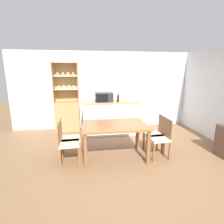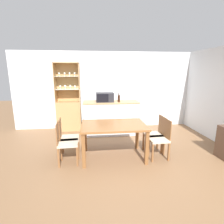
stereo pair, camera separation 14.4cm
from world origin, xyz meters
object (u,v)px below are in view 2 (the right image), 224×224
at_px(dining_table, 114,129).
at_px(dining_chair_side_left_far, 68,138).
at_px(wine_bottle, 119,98).
at_px(dining_chair_side_left_near, 66,143).
at_px(display_cabinet, 69,111).
at_px(dining_chair_side_right_near, 160,139).
at_px(microwave, 105,97).
at_px(dining_chair_side_right_far, 156,134).

height_order(dining_table, dining_chair_side_left_far, dining_chair_side_left_far).
bearing_deg(wine_bottle, dining_chair_side_left_near, -130.57).
relative_size(display_cabinet, dining_chair_side_right_near, 2.45).
bearing_deg(wine_bottle, dining_table, -102.88).
distance_m(display_cabinet, dining_chair_side_right_near, 3.16).
relative_size(display_cabinet, dining_table, 1.54).
distance_m(dining_table, microwave, 1.61).
distance_m(display_cabinet, dining_chair_side_left_far, 1.96).
distance_m(dining_chair_side_left_near, microwave, 2.05).
bearing_deg(dining_chair_side_right_far, display_cabinet, 46.98).
bearing_deg(display_cabinet, dining_table, -59.37).
distance_m(display_cabinet, dining_table, 2.41).
bearing_deg(dining_chair_side_right_far, dining_chair_side_left_near, 95.48).
xyz_separation_m(dining_chair_side_left_far, dining_chair_side_right_far, (2.05, 0.01, 0.00)).
distance_m(display_cabinet, microwave, 1.37).
bearing_deg(microwave, dining_chair_side_right_far, -51.64).
bearing_deg(microwave, wine_bottle, -13.59).
xyz_separation_m(dining_chair_side_left_far, wine_bottle, (1.35, 1.30, 0.68)).
xyz_separation_m(display_cabinet, dining_table, (1.23, -2.08, 0.03)).
bearing_deg(display_cabinet, wine_bottle, -22.26).
xyz_separation_m(display_cabinet, dining_chair_side_left_near, (0.21, -2.22, -0.19)).
distance_m(dining_table, dining_chair_side_right_far, 1.06).
xyz_separation_m(dining_chair_side_right_near, dining_chair_side_right_far, (-0.00, 0.28, 0.00)).
xyz_separation_m(dining_chair_side_right_near, dining_chair_side_left_near, (-2.05, -0.00, 0.00)).
height_order(display_cabinet, dining_table, display_cabinet).
relative_size(dining_chair_side_right_far, microwave, 1.71).
xyz_separation_m(display_cabinet, dining_chair_side_right_near, (2.25, -2.21, -0.19)).
height_order(dining_table, dining_chair_side_right_far, dining_chair_side_right_far).
height_order(dining_chair_side_left_far, dining_chair_side_right_far, same).
height_order(dining_chair_side_left_near, wine_bottle, wine_bottle).
bearing_deg(microwave, display_cabinet, 154.85).
distance_m(dining_chair_side_right_near, dining_chair_side_left_near, 2.05).
bearing_deg(wine_bottle, microwave, 166.41).
xyz_separation_m(display_cabinet, wine_bottle, (1.56, -0.64, 0.49)).
bearing_deg(display_cabinet, dining_chair_side_right_near, -44.49).
xyz_separation_m(dining_table, wine_bottle, (0.33, 1.44, 0.46)).
bearing_deg(microwave, dining_chair_side_right_near, -56.55).
xyz_separation_m(dining_chair_side_left_near, wine_bottle, (1.35, 1.58, 0.68)).
height_order(dining_chair_side_right_near, wine_bottle, wine_bottle).
height_order(dining_chair_side_left_far, dining_chair_side_right_near, same).
xyz_separation_m(dining_chair_side_left_far, dining_chair_side_right_near, (2.05, -0.27, 0.00)).
bearing_deg(dining_chair_side_left_far, wine_bottle, 129.60).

